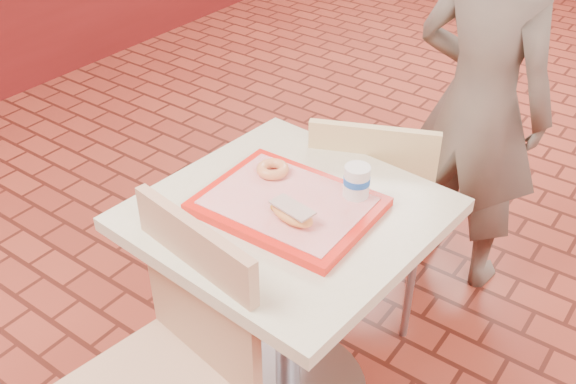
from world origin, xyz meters
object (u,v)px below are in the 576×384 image
Objects in this scene: ring_donut at (273,169)px; paper_cup at (357,181)px; chair_main_back at (370,209)px; long_john_donut at (291,213)px; main_table at (288,278)px; chair_main_front at (170,365)px; serving_tray at (288,204)px; customer at (479,106)px.

paper_cup reaches higher than ring_donut.
chair_main_back is 9.61× the size of paper_cup.
paper_cup is at bearing 67.88° from long_john_donut.
chair_main_front is at bearing -98.09° from main_table.
chair_main_back reaches higher than main_table.
ring_donut is at bearing 104.61° from chair_main_front.
serving_tray is at bearing 90.00° from main_table.
chair_main_back is 1.91× the size of serving_tray.
chair_main_front is at bearing 62.73° from chair_main_back.
chair_main_back is at bearing 76.12° from customer.
customer reaches higher than paper_cup.
ring_donut is at bearing 139.73° from long_john_donut.
long_john_donut is at bearing -40.27° from ring_donut.
main_table is at bearing -136.59° from paper_cup.
customer reaches higher than main_table.
chair_main_front is at bearing -107.94° from long_john_donut.
main_table is 0.90× the size of chair_main_back.
chair_main_front is 10.07× the size of paper_cup.
chair_main_back is at bearing 96.25° from long_john_donut.
customer is 1.01m from ring_donut.
chair_main_back is at bearing 111.01° from paper_cup.
chair_main_back is 0.71m from long_john_donut.
paper_cup is at bearing 43.41° from serving_tray.
paper_cup is (0.15, 0.14, 0.07)m from serving_tray.
chair_main_back is (0.06, 1.00, -0.02)m from chair_main_front.
main_table is 0.53× the size of customer.
customer is at bearing 80.58° from serving_tray.
paper_cup reaches higher than long_john_donut.
customer is 16.34× the size of paper_cup.
serving_tray is 0.15m from ring_donut.
serving_tray is 0.21m from paper_cup.
serving_tray is (-0.17, -1.04, 0.06)m from customer.
chair_main_front is at bearing -109.41° from paper_cup.
chair_main_front is 1.05× the size of chair_main_back.
paper_cup is (-0.03, -0.90, 0.12)m from customer.
paper_cup is (0.09, 0.21, 0.03)m from long_john_donut.
chair_main_front reaches higher than ring_donut.
customer is at bearing 88.38° from paper_cup.
serving_tray reaches higher than main_table.
long_john_donut reaches higher than ring_donut.
chair_main_front reaches higher than long_john_donut.
chair_main_front is at bearing 86.23° from customer.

